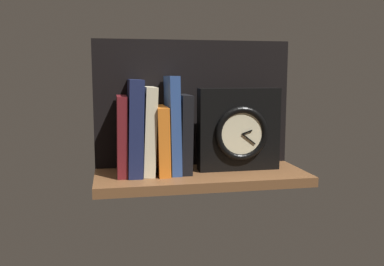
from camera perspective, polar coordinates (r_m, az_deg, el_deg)
ground_plane at (r=111.84cm, az=1.29°, el=-6.05°), size 55.97×22.33×2.50cm
back_panel at (r=119.14cm, az=0.23°, el=4.07°), size 55.97×1.20×35.49cm
book_maroon_dawkins at (r=109.71cm, az=-9.57°, el=-0.32°), size 2.95×13.01×20.54cm
book_navy_bierce at (r=109.57cm, az=-7.81°, el=0.81°), size 4.40×14.38×24.75cm
book_cream_twain at (r=109.95cm, az=-5.94°, el=0.37°), size 3.99×13.01×22.89cm
book_orange_pandolfini at (r=110.64cm, az=-4.24°, el=-0.90°), size 3.24×14.76×17.72cm
book_blue_modern at (r=110.52cm, az=-2.68°, el=1.16°), size 3.03×13.06×25.56cm
book_black_skeptic at (r=111.31cm, az=-1.13°, el=-0.05°), size 3.18×12.34×20.69cm
framed_clock at (r=113.75cm, az=6.46°, el=0.42°), size 22.29×6.05×22.29cm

